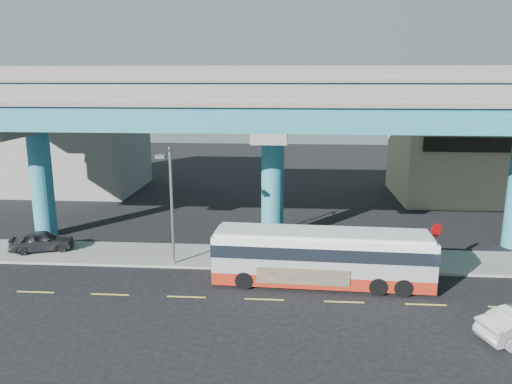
# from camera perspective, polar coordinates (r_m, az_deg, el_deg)

# --- Properties ---
(ground) EXTENTS (120.00, 120.00, 0.00)m
(ground) POSITION_cam_1_polar(r_m,az_deg,el_deg) (26.05, 1.00, -11.90)
(ground) COLOR black
(ground) RESTS_ON ground
(sidewalk) EXTENTS (70.00, 4.00, 0.15)m
(sidewalk) POSITION_cam_1_polar(r_m,az_deg,el_deg) (31.10, 1.58, -7.51)
(sidewalk) COLOR gray
(sidewalk) RESTS_ON ground
(lane_markings) EXTENTS (58.00, 0.12, 0.01)m
(lane_markings) POSITION_cam_1_polar(r_m,az_deg,el_deg) (25.78, 0.96, -12.17)
(lane_markings) COLOR #D8C64C
(lane_markings) RESTS_ON ground
(viaduct) EXTENTS (52.00, 12.40, 11.70)m
(viaduct) POSITION_cam_1_polar(r_m,az_deg,el_deg) (32.78, 1.98, 9.80)
(viaduct) COLOR #205F7A
(viaduct) RESTS_ON ground
(building_beige) EXTENTS (14.00, 10.23, 7.00)m
(building_beige) POSITION_cam_1_polar(r_m,az_deg,el_deg) (50.04, 23.71, 3.33)
(building_beige) COLOR tan
(building_beige) RESTS_ON ground
(building_concrete) EXTENTS (12.00, 10.00, 9.00)m
(building_concrete) POSITION_cam_1_polar(r_m,az_deg,el_deg) (52.54, -19.81, 5.17)
(building_concrete) COLOR gray
(building_concrete) RESTS_ON ground
(transit_bus) EXTENTS (11.78, 3.03, 2.99)m
(transit_bus) POSITION_cam_1_polar(r_m,az_deg,el_deg) (27.16, 7.57, -7.20)
(transit_bus) COLOR maroon
(transit_bus) RESTS_ON ground
(parked_car) EXTENTS (3.94, 4.82, 1.31)m
(parked_car) POSITION_cam_1_polar(r_m,az_deg,el_deg) (34.68, -23.29, -5.14)
(parked_car) COLOR #28282D
(parked_car) RESTS_ON sidewalk
(street_lamp) EXTENTS (0.50, 2.32, 6.97)m
(street_lamp) POSITION_cam_1_polar(r_m,az_deg,el_deg) (28.62, -9.92, 0.22)
(street_lamp) COLOR gray
(street_lamp) RESTS_ON sidewalk
(stop_sign) EXTENTS (0.74, 0.42, 2.75)m
(stop_sign) POSITION_cam_1_polar(r_m,az_deg,el_deg) (30.28, 19.87, -4.73)
(stop_sign) COLOR gray
(stop_sign) RESTS_ON sidewalk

